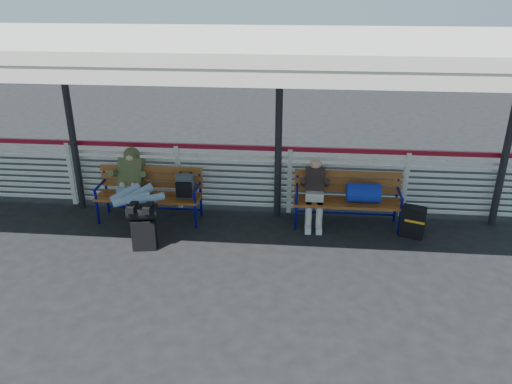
# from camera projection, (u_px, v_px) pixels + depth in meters

# --- Properties ---
(ground) EXTENTS (60.00, 60.00, 0.00)m
(ground) POSITION_uv_depth(u_px,v_px,m) (151.00, 261.00, 7.48)
(ground) COLOR black
(ground) RESTS_ON ground
(fence) EXTENTS (12.08, 0.08, 1.24)m
(fence) POSITION_uv_depth(u_px,v_px,m) (178.00, 174.00, 8.95)
(fence) COLOR silver
(fence) RESTS_ON ground
(canopy) EXTENTS (12.60, 3.60, 3.16)m
(canopy) POSITION_uv_depth(u_px,v_px,m) (151.00, 44.00, 7.07)
(canopy) COLOR silver
(canopy) RESTS_ON ground
(luggage_stack) EXTENTS (0.49, 0.32, 0.76)m
(luggage_stack) POSITION_uv_depth(u_px,v_px,m) (143.00, 225.00, 7.67)
(luggage_stack) COLOR black
(luggage_stack) RESTS_ON ground
(bench_left) EXTENTS (1.80, 0.56, 0.92)m
(bench_left) POSITION_uv_depth(u_px,v_px,m) (158.00, 188.00, 8.56)
(bench_left) COLOR brown
(bench_left) RESTS_ON ground
(bench_right) EXTENTS (1.80, 0.56, 0.92)m
(bench_right) POSITION_uv_depth(u_px,v_px,m) (355.00, 194.00, 8.33)
(bench_right) COLOR brown
(bench_right) RESTS_ON ground
(traveler_man) EXTENTS (0.94, 1.63, 0.77)m
(traveler_man) POSITION_uv_depth(u_px,v_px,m) (134.00, 190.00, 8.22)
(traveler_man) COLOR #92ACC5
(traveler_man) RESTS_ON ground
(companion_person) EXTENTS (0.32, 0.66, 1.15)m
(companion_person) POSITION_uv_depth(u_px,v_px,m) (315.00, 192.00, 8.37)
(companion_person) COLOR beige
(companion_person) RESTS_ON ground
(suitcase_side) EXTENTS (0.42, 0.34, 0.52)m
(suitcase_side) POSITION_uv_depth(u_px,v_px,m) (413.00, 222.00, 8.10)
(suitcase_side) COLOR black
(suitcase_side) RESTS_ON ground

